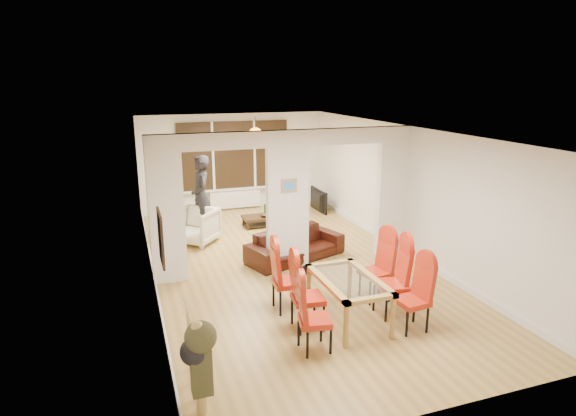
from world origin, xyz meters
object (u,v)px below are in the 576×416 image
dining_chair_lc (288,277)px  sofa (295,245)px  dining_chair_rb (392,280)px  armchair (196,226)px  dining_chair_rc (375,268)px  coffee_table (266,221)px  bottle (265,209)px  dining_chair_lb (308,293)px  dining_chair_la (315,315)px  dining_table (348,299)px  dining_chair_ra (412,296)px  person (201,197)px  bowl (265,215)px  television (315,200)px

dining_chair_lc → sofa: bearing=71.3°
dining_chair_rb → armchair: 4.87m
dining_chair_rc → coffee_table: bearing=86.3°
bottle → dining_chair_rb: bearing=-84.5°
dining_chair_lb → coffee_table: (0.85, 5.00, -0.41)m
dining_chair_rc → sofa: 2.23m
dining_chair_rb → sofa: 2.76m
dining_chair_la → coffee_table: 5.68m
dining_chair_la → dining_table: bearing=49.3°
dining_chair_ra → person: bearing=105.7°
dining_chair_ra → bowl: dining_chair_ra is taller
dining_chair_lc → dining_chair_ra: bearing=-34.0°
dining_table → sofa: dining_table is taller
coffee_table → armchair: bearing=-157.7°
dining_chair_ra → dining_chair_rc: size_ratio=0.95×
dining_chair_ra → bottle: (-0.52, 5.57, -0.11)m
bottle → dining_chair_lb: bearing=-99.7°
armchair → bottle: (1.81, 0.78, 0.02)m
person → coffee_table: (1.59, 0.37, -0.81)m
dining_table → dining_chair_lb: size_ratio=1.33×
dining_chair_la → dining_chair_lb: bearing=89.5°
coffee_table → bottle: bearing=74.2°
dining_table → dining_chair_rb: dining_chair_rb is taller
dining_chair_rc → person: 4.64m
armchair → dining_chair_rb: bearing=-22.0°
dining_table → dining_chair_la: bearing=-142.7°
bowl → dining_table: bearing=-92.0°
dining_chair_la → person: size_ratio=0.54×
dining_chair_rb → person: size_ratio=0.60×
dining_chair_lc → bottle: size_ratio=3.69×
dining_chair_ra → dining_chair_rb: (-0.03, 0.49, 0.05)m
dining_chair_rc → bottle: dining_chair_rc is taller
person → television: 3.53m
sofa → bottle: (0.09, 2.39, 0.11)m
dining_chair_lb → dining_chair_ra: dining_chair_lb is taller
dining_chair_la → bowl: bearing=92.4°
dining_chair_la → dining_chair_ra: size_ratio=0.99×
dining_chair_lb → bottle: size_ratio=3.70×
dining_chair_lb → armchair: 4.37m
sofa → armchair: size_ratio=2.37×
bottle → coffee_table: bearing=-105.8°
dining_chair_rc → sofa: (-0.60, 2.13, -0.25)m
dining_chair_lc → bowl: dining_chair_lc is taller
dining_chair_ra → television: (1.12, 6.39, -0.21)m
dining_chair_rc → television: bearing=67.6°
bowl → dining_chair_la: bearing=-99.7°
person → dining_chair_ra: bearing=21.2°
dining_chair_la → bowl: 5.58m
dining_chair_lc → armchair: (-0.87, 3.63, -0.15)m
dining_chair_la → dining_chair_rb: size_ratio=0.90×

